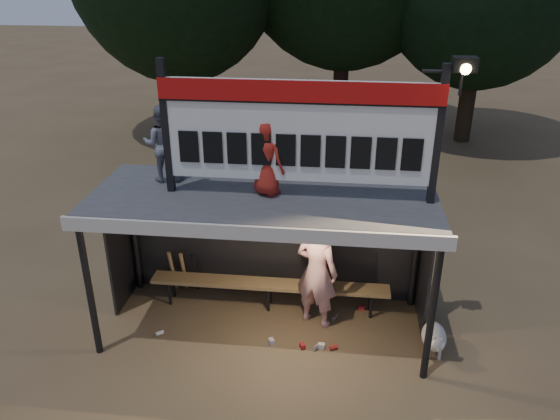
{
  "coord_description": "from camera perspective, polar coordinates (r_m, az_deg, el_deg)",
  "views": [
    {
      "loc": [
        1.06,
        -7.13,
        5.43
      ],
      "look_at": [
        0.2,
        0.4,
        1.9
      ],
      "focal_mm": 35.0,
      "sensor_mm": 36.0,
      "label": 1
    }
  ],
  "objects": [
    {
      "name": "ground",
      "position": [
        9.02,
        -1.58,
        -12.03
      ],
      "size": [
        80.0,
        80.0,
        0.0
      ],
      "primitive_type": "plane",
      "color": "brown",
      "rests_on": "ground"
    },
    {
      "name": "player",
      "position": [
        8.6,
        3.85,
        -6.47
      ],
      "size": [
        0.82,
        0.69,
        1.91
      ],
      "primitive_type": "imported",
      "rotation": [
        0.0,
        0.0,
        2.75
      ],
      "color": "white",
      "rests_on": "ground"
    },
    {
      "name": "child_a",
      "position": [
        8.36,
        -12.19,
        6.81
      ],
      "size": [
        0.63,
        0.53,
        1.17
      ],
      "primitive_type": "imported",
      "rotation": [
        0.0,
        0.0,
        3.3
      ],
      "color": "slate",
      "rests_on": "dugout_shelter"
    },
    {
      "name": "child_b",
      "position": [
        7.69,
        -1.33,
        5.49
      ],
      "size": [
        0.63,
        0.6,
        1.09
      ],
      "primitive_type": "imported",
      "rotation": [
        0.0,
        0.0,
        2.48
      ],
      "color": "#A32219",
      "rests_on": "dugout_shelter"
    },
    {
      "name": "dugout_shelter",
      "position": [
        8.27,
        -1.5,
        -0.73
      ],
      "size": [
        5.1,
        2.08,
        2.32
      ],
      "color": "#3F3F41",
      "rests_on": "ground"
    },
    {
      "name": "scoreboard_assembly",
      "position": [
        7.44,
        2.41,
        8.52
      ],
      "size": [
        4.1,
        0.27,
        1.99
      ],
      "color": "black",
      "rests_on": "dugout_shelter"
    },
    {
      "name": "bench",
      "position": [
        9.22,
        -1.14,
        -7.84
      ],
      "size": [
        4.0,
        0.35,
        0.48
      ],
      "color": "olive",
      "rests_on": "ground"
    },
    {
      "name": "dog",
      "position": [
        8.65,
        15.82,
        -12.7
      ],
      "size": [
        0.36,
        0.81,
        0.49
      ],
      "color": "white",
      "rests_on": "ground"
    },
    {
      "name": "bats",
      "position": [
        9.74,
        -10.02,
        -6.33
      ],
      "size": [
        0.48,
        0.33,
        0.84
      ],
      "color": "#9B7248",
      "rests_on": "ground"
    },
    {
      "name": "litter",
      "position": [
        8.78,
        2.21,
        -12.94
      ],
      "size": [
        3.3,
        1.22,
        0.08
      ],
      "color": "#AC1D21",
      "rests_on": "ground"
    }
  ]
}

